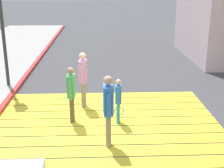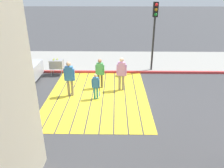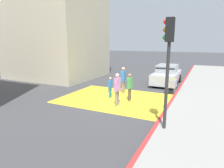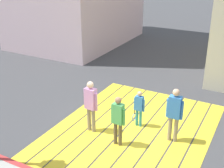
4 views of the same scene
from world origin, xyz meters
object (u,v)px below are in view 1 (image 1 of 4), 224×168
Objects in this scene: traffic_light_corner at (1,6)px; pedestrian_child_with_racket at (118,99)px; pedestrian_adult_trailing at (108,106)px; pedestrian_adult_side at (71,91)px; pedestrian_adult_lead at (83,76)px.

pedestrian_child_with_racket is (3.93, -3.24, -2.31)m from traffic_light_corner.
pedestrian_adult_trailing is (3.61, -4.54, -2.00)m from traffic_light_corner.
pedestrian_adult_trailing reaches higher than pedestrian_adult_side.
pedestrian_adult_trailing is 1.37× the size of pedestrian_child_with_racket.
traffic_light_corner is at bearing 140.43° from pedestrian_child_with_racket.
traffic_light_corner is at bearing 129.87° from pedestrian_adult_side.
pedestrian_child_with_racket is (1.31, -0.11, -0.21)m from pedestrian_adult_side.
traffic_light_corner is 2.62× the size of pedestrian_adult_side.
pedestrian_adult_lead is at bearing -34.69° from traffic_light_corner.
pedestrian_child_with_racket is at bearing -4.94° from pedestrian_adult_side.
pedestrian_adult_trailing reaches higher than pedestrian_adult_lead.
traffic_light_corner is 6.13m from pedestrian_adult_trailing.
pedestrian_adult_lead is at bearing 75.91° from pedestrian_adult_side.
pedestrian_adult_side is (-0.99, 1.41, -0.09)m from pedestrian_adult_trailing.
pedestrian_adult_lead is at bearing 105.57° from pedestrian_adult_trailing.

